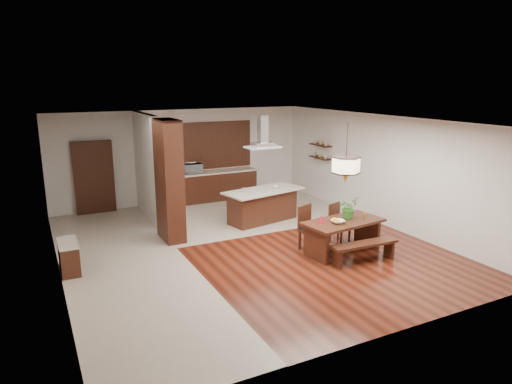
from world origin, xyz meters
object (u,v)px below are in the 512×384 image
foliage_plant (348,208)px  kitchen_island (263,205)px  hallway_console (69,257)px  microwave (193,168)px  dining_chair_left (311,228)px  dining_table (343,229)px  dining_chair_right (340,223)px  range_hood (263,131)px  fruit_bowl (338,222)px  island_cup (276,187)px  pendant_lantern (347,154)px  dining_bench (364,252)px

foliage_plant → kitchen_island: bearing=104.4°
hallway_console → foliage_plant: 6.00m
kitchen_island → microwave: size_ratio=4.19×
hallway_console → dining_chair_left: 5.17m
dining_table → dining_chair_right: dining_chair_right is taller
kitchen_island → range_hood: size_ratio=2.58×
hallway_console → fruit_bowl: fruit_bowl is taller
dining_chair_left → island_cup: (0.38, 2.33, 0.44)m
dining_table → pendant_lantern: (0.00, -0.00, 1.69)m
dining_chair_left → range_hood: bearing=71.8°
island_cup → microwave: bearing=116.8°
hallway_console → dining_chair_right: bearing=-9.7°
fruit_bowl → pendant_lantern: bearing=23.2°
dining_bench → pendant_lantern: (-0.08, 0.65, 2.03)m
dining_chair_right → kitchen_island: dining_chair_right is taller
range_hood → dining_table: bearing=-80.0°
range_hood → dining_chair_right: bearing=-68.7°
pendant_lantern → microwave: size_ratio=2.37×
dining_table → kitchen_island: kitchen_island is taller
fruit_bowl → microwave: (-1.31, 5.69, 0.32)m
hallway_console → island_cup: size_ratio=6.80×
hallway_console → dining_bench: 6.08m
dining_table → island_cup: size_ratio=14.65×
fruit_bowl → microwave: bearing=103.0°
hallway_console → kitchen_island: 5.21m
dining_chair_right → kitchen_island: 2.45m
dining_bench → foliage_plant: bearing=80.5°
dining_table → microwave: bearing=105.3°
range_hood → microwave: range_hood is taller
hallway_console → range_hood: range_hood is taller
dining_chair_right → dining_bench: bearing=-120.3°
pendant_lantern → dining_chair_right: bearing=57.7°
dining_bench → island_cup: (-0.22, 3.47, 0.73)m
dining_bench → hallway_console: bearing=158.1°
dining_chair_left → island_cup: size_ratio=7.83×
hallway_console → range_hood: size_ratio=0.98×
dining_chair_right → kitchen_island: size_ratio=0.40×
kitchen_island → dining_table: bearing=-91.7°
dining_chair_right → pendant_lantern: bearing=-139.1°
hallway_console → range_hood: (5.05, 1.26, 2.15)m
dining_bench → fruit_bowl: 0.85m
fruit_bowl → kitchen_island: 3.01m
dining_chair_right → fruit_bowl: 0.98m
hallway_console → fruit_bowl: (5.33, -1.72, 0.47)m
dining_bench → island_cup: bearing=93.6°
dining_bench → fruit_bowl: fruit_bowl is taller
dining_table → kitchen_island: size_ratio=0.82×
dining_table → range_hood: range_hood is taller
fruit_bowl → range_hood: (-0.28, 2.98, 1.68)m
foliage_plant → range_hood: size_ratio=0.55×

